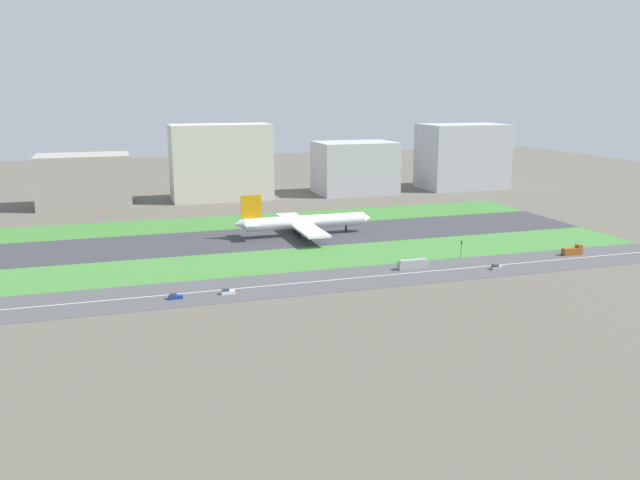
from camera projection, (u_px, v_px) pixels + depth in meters
The scene contains 18 objects.
ground_plane at pixel (289, 236), 296.20m from camera, with size 800.00×800.00×0.00m, color #5B564C.
runway at pixel (289, 236), 296.19m from camera, with size 280.00×46.00×0.10m, color #38383D.
grass_median_north at pixel (268, 220), 334.28m from camera, with size 280.00×36.00×0.10m, color #3D7A33.
grass_median_south at pixel (316, 258), 258.10m from camera, with size 280.00×36.00×0.10m, color #427F38.
highway at pixel (343, 279), 228.37m from camera, with size 280.00×28.00×0.10m, color #4C4C4F.
highway_centerline at pixel (343, 279), 228.36m from camera, with size 266.00×0.50×0.01m, color silver.
airliner at pixel (302, 222), 296.67m from camera, with size 65.00×56.00×19.70m.
car_2 at pixel (227, 292), 211.20m from camera, with size 4.40×1.80×2.00m.
bus_0 at pixel (413, 264), 241.28m from camera, with size 11.60×2.50×3.50m.
truck_0 at pixel (573, 251), 262.21m from camera, with size 8.40×2.50×4.00m.
car_0 at pixel (175, 296), 206.25m from camera, with size 4.40×1.80×2.00m.
car_1 at pixel (496, 267), 240.81m from camera, with size 4.40×1.80×2.00m.
traffic_light at pixel (461, 248), 255.43m from camera, with size 0.36×0.50×7.20m.
terminal_building at pixel (84, 180), 372.15m from camera, with size 50.69×33.61×29.48m, color #9E998E.
hangar_building at pixel (221, 162), 393.70m from camera, with size 59.30×26.56×45.33m, color beige.
office_tower at pixel (355, 168), 420.68m from camera, with size 49.34×35.15×32.89m, color #B2B2B7.
cargo_warehouse at pixel (462, 156), 442.65m from camera, with size 55.47×35.58×42.94m, color #B2B2B7.
fuel_tank_west at pixel (241, 179), 445.18m from camera, with size 22.99×22.99×12.22m, color silver.
Camera 1 is at (-74.57, -279.82, 63.84)m, focal length 36.72 mm.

